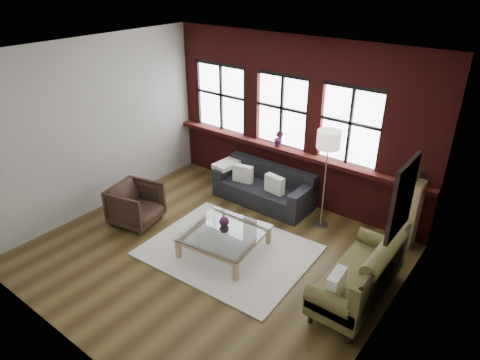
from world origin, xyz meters
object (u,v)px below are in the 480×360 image
Objects in this scene: dark_sofa at (263,186)px; floor_lamp at (325,177)px; coffee_table at (225,242)px; armchair at (136,205)px; vintage_settee at (359,270)px; vase at (224,228)px; drawer_chest at (407,212)px.

floor_lamp is (1.32, -0.05, 0.63)m from dark_sofa.
armchair is at bearing -171.39° from coffee_table.
floor_lamp is at bearing 132.77° from vintage_settee.
vase is (0.44, -1.74, 0.11)m from dark_sofa.
vase is 1.98m from floor_lamp.
vintage_settee reaches higher than vase.
armchair is at bearing -124.89° from dark_sofa.
vintage_settee is 2.22m from coffee_table.
vase is 0.08× the size of floor_lamp.
floor_lamp is at bearing 62.61° from vase.
dark_sofa is 3.00m from vintage_settee.
armchair is at bearing -171.39° from vase.
armchair is (-1.41, -2.02, 0.01)m from dark_sofa.
dark_sofa is 1.00× the size of floor_lamp.
coffee_table is at bearing -94.05° from armchair.
armchair is 4.72m from drawer_chest.
drawer_chest reaches higher than vintage_settee.
vase is at bearing -172.54° from vintage_settee.
vintage_settee is 1.78m from drawer_chest.
armchair is at bearing -172.01° from vintage_settee.
floor_lamp reaches higher than drawer_chest.
vintage_settee is at bearing -47.23° from floor_lamp.
dark_sofa is 1.80m from vase.
drawer_chest is (2.24, 2.06, 0.40)m from coffee_table.
floor_lamp is (0.88, 1.69, 0.52)m from vase.
floor_lamp reaches higher than vintage_settee.
armchair is at bearing -150.20° from drawer_chest.
drawer_chest reaches higher than coffee_table.
armchair is (-4.03, -0.57, -0.12)m from vintage_settee.
vintage_settee is 4.08m from armchair.
armchair is 1.88m from vase.
drawer_chest is (2.68, 0.32, 0.23)m from dark_sofa.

